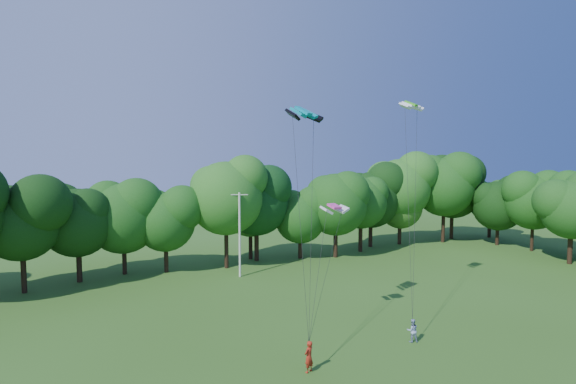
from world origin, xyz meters
name	(u,v)px	position (x,y,z in m)	size (l,w,h in m)	color
utility_pole	(240,234)	(3.32, 31.43, 4.58)	(1.68, 0.78, 8.94)	silver
kite_flyer_left	(309,357)	(-0.64, 9.73, 0.94)	(0.69, 0.45, 1.88)	#A62515
kite_flyer_right	(412,330)	(7.82, 10.30, 0.80)	(0.78, 0.61, 1.60)	#94A8CE
kite_teal	(303,111)	(1.59, 14.50, 15.75)	(3.05, 2.15, 0.73)	#058E9F
kite_green	(411,103)	(13.21, 16.84, 17.11)	(2.63, 1.73, 0.57)	green
kite_pink	(334,206)	(4.48, 15.04, 9.04)	(2.07, 1.05, 0.37)	#E740A0
tree_back_center	(256,196)	(7.79, 37.49, 7.97)	(8.77, 8.77, 12.76)	black
tree_back_east	(400,201)	(30.55, 37.80, 6.23)	(6.86, 6.86, 9.98)	#372116
tree_flank_east	(572,205)	(40.22, 19.12, 6.98)	(7.68, 7.68, 11.17)	black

